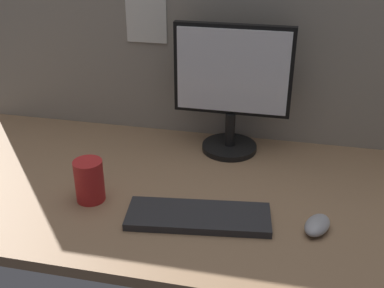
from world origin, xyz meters
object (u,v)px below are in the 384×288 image
(monitor, at_px, (232,85))
(mug_red_plastic, at_px, (89,181))
(mouse, at_px, (317,225))
(keyboard, at_px, (198,216))

(monitor, xyz_separation_m, mug_red_plastic, (-0.33, -0.38, -0.16))
(monitor, height_order, mouse, monitor)
(mug_red_plastic, bearing_deg, mouse, -1.17)
(mug_red_plastic, bearing_deg, monitor, 49.09)
(keyboard, height_order, mug_red_plastic, mug_red_plastic)
(keyboard, relative_size, mouse, 3.85)
(mouse, relative_size, mug_red_plastic, 0.81)
(keyboard, xyz_separation_m, mug_red_plastic, (-0.31, 0.03, 0.05))
(mouse, bearing_deg, monitor, 146.79)
(monitor, bearing_deg, mug_red_plastic, -130.91)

